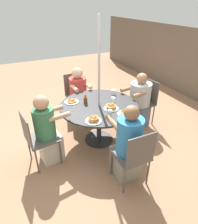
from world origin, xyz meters
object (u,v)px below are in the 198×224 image
diner_north (47,132)px  pancake_plate_a (93,120)px  diner_east (127,146)px  drinking_glass_b (110,114)px  diner_south (138,103)px  patio_chair_east (134,155)px  drinking_glass_a (113,100)px  pancake_plate_b (125,113)px  patio_chair_north (36,137)px  patio_chair_south (145,100)px  syrup_bottle (85,100)px  diner_west (79,96)px  pancake_plate_c (72,101)px  patio_table (99,110)px  pancake_plate_d (111,107)px  patio_chair_west (76,92)px  coffee_cup (113,92)px

diner_north → pancake_plate_a: diner_north is taller
diner_east → drinking_glass_b: 0.56m
drinking_glass_b → diner_north: bearing=-108.2°
diner_south → diner_east: bearing=130.5°
patio_chair_east → drinking_glass_a: patio_chair_east is taller
pancake_plate_b → drinking_glass_a: bearing=177.9°
pancake_plate_b → patio_chair_north: bearing=-102.8°
patio_chair_north → diner_north: 0.17m
patio_chair_east → pancake_plate_b: size_ratio=3.74×
patio_chair_south → syrup_bottle: patio_chair_south is taller
diner_north → diner_east: bearing=40.5°
diner_west → pancake_plate_c: 0.75m
pancake_plate_b → diner_west: bearing=-169.7°
diner_east → diner_south: (-1.05, 0.93, -0.05)m
pancake_plate_b → drinking_glass_b: size_ratio=1.92×
patio_table → patio_chair_north: bearing=-82.1°
diner_south → pancake_plate_a: bearing=106.5°
patio_chair_east → diner_east: size_ratio=0.78×
diner_north → syrup_bottle: diner_north is taller
pancake_plate_d → patio_chair_south: bearing=110.3°
patio_chair_north → diner_west: size_ratio=0.82×
diner_west → pancake_plate_c: diner_west is taller
pancake_plate_d → patio_chair_east: bearing=-8.9°
patio_chair_north → pancake_plate_d: (0.05, 1.20, 0.23)m
diner_south → pancake_plate_c: (-0.17, -1.29, 0.25)m
diner_north → pancake_plate_c: 0.71m
diner_east → patio_chair_west: (-2.02, -0.01, -0.01)m
pancake_plate_a → pancake_plate_d: size_ratio=1.00×
patio_chair_south → patio_chair_west: size_ratio=1.00×
pancake_plate_d → syrup_bottle: syrup_bottle is taller
diner_north → diner_east: diner_east is taller
pancake_plate_c → drinking_glass_b: drinking_glass_b is taller
diner_south → patio_chair_north: bearing=89.9°
patio_chair_north → patio_chair_south: bearing=90.1°
patio_table → diner_west: diner_west is taller
coffee_cup → diner_south: bearing=74.3°
patio_table → patio_chair_east: 1.10m
pancake_plate_a → drinking_glass_a: size_ratio=2.11×
diner_north → pancake_plate_a: 0.72m
diner_north → diner_east: (0.79, 0.90, -0.00)m
pancake_plate_c → diner_north: bearing=-51.7°
patio_chair_north → patio_chair_west: 1.64m
diner_south → coffee_cup: bearing=66.0°
patio_chair_south → drinking_glass_a: size_ratio=7.90×
diner_south → diner_west: 1.22m
patio_chair_west → pancake_plate_c: (0.80, -0.35, 0.21)m
patio_table → syrup_bottle: (-0.16, -0.18, 0.15)m
pancake_plate_d → syrup_bottle: bearing=-140.9°
pancake_plate_d → patio_chair_west: bearing=-173.6°
diner_north → patio_chair_east: diner_north is taller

